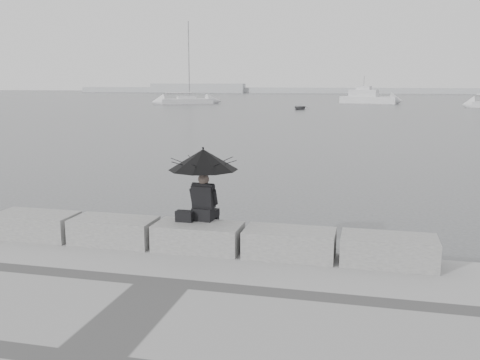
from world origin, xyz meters
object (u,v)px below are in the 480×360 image
(dinghy, at_px, (300,107))
(seated_person, at_px, (203,166))
(sailboat_left, at_px, (186,101))
(motor_cruiser, at_px, (369,98))

(dinghy, bearing_deg, seated_person, -76.59)
(seated_person, bearing_deg, sailboat_left, 114.62)
(seated_person, bearing_deg, motor_cruiser, 93.19)
(seated_person, xyz_separation_m, dinghy, (-5.91, 59.76, -1.77))
(seated_person, relative_size, dinghy, 0.45)
(seated_person, bearing_deg, dinghy, 100.69)
(sailboat_left, distance_m, dinghy, 23.37)
(seated_person, height_order, sailboat_left, sailboat_left)
(sailboat_left, bearing_deg, dinghy, -64.79)
(sailboat_left, distance_m, motor_cruiser, 29.63)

